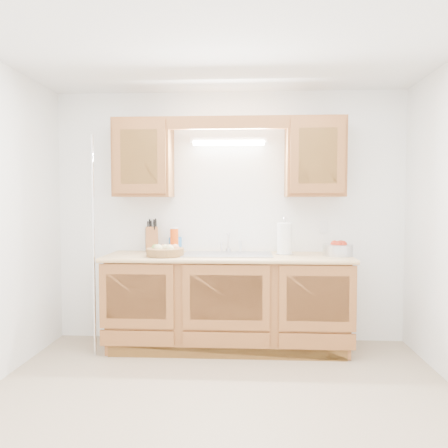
# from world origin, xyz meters

# --- Properties ---
(room) EXTENTS (3.52, 3.50, 2.50)m
(room) POSITION_xyz_m (0.00, 0.00, 1.25)
(room) COLOR tan
(room) RESTS_ON ground
(base_cabinets) EXTENTS (2.20, 0.60, 0.86)m
(base_cabinets) POSITION_xyz_m (0.00, 1.20, 0.44)
(base_cabinets) COLOR brown
(base_cabinets) RESTS_ON ground
(countertop) EXTENTS (2.30, 0.63, 0.04)m
(countertop) POSITION_xyz_m (0.00, 1.19, 0.88)
(countertop) COLOR #EAB87A
(countertop) RESTS_ON base_cabinets
(upper_cabinet_left) EXTENTS (0.55, 0.33, 0.75)m
(upper_cabinet_left) POSITION_xyz_m (-0.83, 1.33, 1.83)
(upper_cabinet_left) COLOR brown
(upper_cabinet_left) RESTS_ON room
(upper_cabinet_right) EXTENTS (0.55, 0.33, 0.75)m
(upper_cabinet_right) POSITION_xyz_m (0.83, 1.33, 1.83)
(upper_cabinet_right) COLOR brown
(upper_cabinet_right) RESTS_ON room
(valance) EXTENTS (2.20, 0.05, 0.12)m
(valance) POSITION_xyz_m (0.00, 1.19, 2.14)
(valance) COLOR brown
(valance) RESTS_ON room
(fluorescent_fixture) EXTENTS (0.76, 0.08, 0.08)m
(fluorescent_fixture) POSITION_xyz_m (0.00, 1.42, 2.00)
(fluorescent_fixture) COLOR white
(fluorescent_fixture) RESTS_ON room
(sink) EXTENTS (0.84, 0.46, 0.36)m
(sink) POSITION_xyz_m (0.00, 1.21, 0.83)
(sink) COLOR #9E9EA3
(sink) RESTS_ON countertop
(wire_shelf_pole) EXTENTS (0.03, 0.03, 2.00)m
(wire_shelf_pole) POSITION_xyz_m (-1.20, 0.94, 1.00)
(wire_shelf_pole) COLOR silver
(wire_shelf_pole) RESTS_ON ground
(outlet_plate) EXTENTS (0.08, 0.01, 0.12)m
(outlet_plate) POSITION_xyz_m (0.95, 1.49, 1.15)
(outlet_plate) COLOR white
(outlet_plate) RESTS_ON room
(fruit_basket) EXTENTS (0.38, 0.38, 0.11)m
(fruit_basket) POSITION_xyz_m (-0.57, 1.08, 0.95)
(fruit_basket) COLOR olive
(fruit_basket) RESTS_ON countertop
(knife_block) EXTENTS (0.17, 0.22, 0.35)m
(knife_block) POSITION_xyz_m (-0.78, 1.44, 1.02)
(knife_block) COLOR brown
(knife_block) RESTS_ON countertop
(orange_canister) EXTENTS (0.10, 0.10, 0.25)m
(orange_canister) POSITION_xyz_m (-0.54, 1.38, 1.02)
(orange_canister) COLOR #EB4D0D
(orange_canister) RESTS_ON countertop
(soap_bottle) EXTENTS (0.12, 0.12, 0.21)m
(soap_bottle) POSITION_xyz_m (-0.54, 1.44, 1.01)
(soap_bottle) COLOR blue
(soap_bottle) RESTS_ON countertop
(sponge) EXTENTS (0.11, 0.09, 0.02)m
(sponge) POSITION_xyz_m (0.54, 1.43, 0.91)
(sponge) COLOR #CC333F
(sponge) RESTS_ON countertop
(paper_towel) EXTENTS (0.18, 0.18, 0.36)m
(paper_towel) POSITION_xyz_m (0.54, 1.23, 1.05)
(paper_towel) COLOR silver
(paper_towel) RESTS_ON countertop
(apple_bowl) EXTENTS (0.33, 0.33, 0.14)m
(apple_bowl) POSITION_xyz_m (1.03, 1.18, 0.96)
(apple_bowl) COLOR silver
(apple_bowl) RESTS_ON countertop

